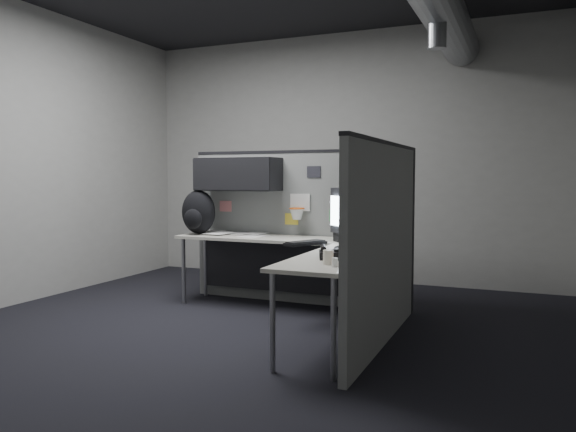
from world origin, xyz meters
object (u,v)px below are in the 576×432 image
at_px(desk, 297,254).
at_px(phone, 332,254).
at_px(keyboard, 306,243).
at_px(monitor, 362,214).
at_px(backpack, 198,213).

height_order(desk, phone, phone).
distance_m(keyboard, phone, 0.88).
bearing_deg(keyboard, desk, 113.53).
bearing_deg(phone, keyboard, 112.99).
height_order(monitor, backpack, monitor).
bearing_deg(desk, phone, -54.69).
height_order(phone, backpack, backpack).
xyz_separation_m(keyboard, phone, (0.49, -0.73, 0.02)).
distance_m(desk, monitor, 0.72).
bearing_deg(phone, monitor, 82.30).
bearing_deg(keyboard, phone, -71.57).
bearing_deg(phone, backpack, 137.15).
bearing_deg(keyboard, monitor, 26.31).
relative_size(desk, keyboard, 5.45).
bearing_deg(monitor, keyboard, -138.78).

